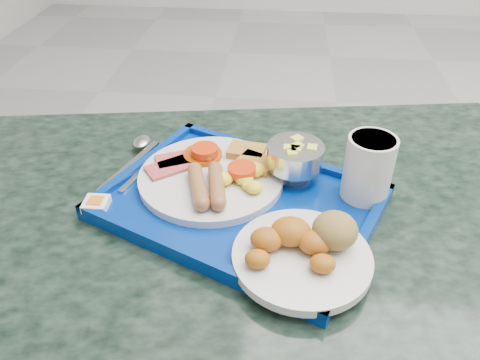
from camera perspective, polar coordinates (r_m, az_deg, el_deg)
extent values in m
cylinder|color=slate|center=(0.98, 0.37, -20.42)|extent=(0.10, 0.10, 0.62)
cube|color=black|center=(0.73, 0.47, -6.05)|extent=(1.20, 0.89, 0.04)
cube|color=navy|center=(0.74, 0.00, -2.93)|extent=(0.49, 0.44, 0.01)
cube|color=navy|center=(0.83, 4.85, 3.04)|extent=(0.38, 0.18, 0.01)
cube|color=navy|center=(0.64, -6.36, -8.95)|extent=(0.38, 0.18, 0.01)
cube|color=navy|center=(0.68, 14.55, -7.21)|extent=(0.14, 0.28, 0.01)
cube|color=navy|center=(0.83, -11.81, 2.04)|extent=(0.14, 0.28, 0.01)
cylinder|color=silver|center=(0.78, -3.54, 0.34)|extent=(0.24, 0.24, 0.01)
cube|color=#D55559|center=(0.81, -7.29, 2.58)|extent=(0.09, 0.07, 0.01)
cube|color=#D55559|center=(0.79, -8.43, 1.58)|extent=(0.09, 0.08, 0.01)
cylinder|color=#B94507|center=(0.81, -4.56, 3.08)|extent=(0.07, 0.07, 0.01)
sphere|color=#B94507|center=(0.80, -4.12, 2.99)|extent=(0.01, 0.01, 0.01)
sphere|color=#B94507|center=(0.80, -5.38, 3.19)|extent=(0.01, 0.01, 0.01)
sphere|color=#B94507|center=(0.83, -4.61, 4.42)|extent=(0.01, 0.01, 0.01)
sphere|color=#B94507|center=(0.81, -3.10, 3.69)|extent=(0.01, 0.01, 0.01)
sphere|color=#B94507|center=(0.81, -4.24, 3.65)|extent=(0.01, 0.01, 0.01)
sphere|color=#B94507|center=(0.79, -3.91, 2.54)|extent=(0.01, 0.01, 0.01)
sphere|color=#B94507|center=(0.82, -5.56, 3.85)|extent=(0.01, 0.01, 0.01)
sphere|color=#B94507|center=(0.80, -3.36, 3.22)|extent=(0.01, 0.01, 0.01)
sphere|color=#B94507|center=(0.80, -4.47, 2.82)|extent=(0.01, 0.01, 0.01)
sphere|color=#B94507|center=(0.80, -5.65, 3.03)|extent=(0.01, 0.01, 0.01)
sphere|color=#B94507|center=(0.81, -3.03, 3.41)|extent=(0.01, 0.01, 0.01)
sphere|color=#B94507|center=(0.81, -4.34, 3.63)|extent=(0.01, 0.01, 0.01)
sphere|color=#B94507|center=(0.83, -3.92, 4.32)|extent=(0.01, 0.01, 0.01)
sphere|color=#B94507|center=(0.83, -3.36, 4.28)|extent=(0.01, 0.01, 0.01)
sphere|color=#B94507|center=(0.82, -3.02, 3.81)|extent=(0.01, 0.01, 0.01)
sphere|color=#B94507|center=(0.80, -5.43, 3.17)|extent=(0.01, 0.01, 0.01)
sphere|color=#B94507|center=(0.79, -3.53, 2.73)|extent=(0.01, 0.01, 0.01)
cube|color=#AB712A|center=(0.82, 0.83, 3.55)|extent=(0.07, 0.06, 0.01)
cube|color=#AB712A|center=(0.79, 2.04, 2.07)|extent=(0.08, 0.07, 0.01)
cylinder|color=brown|center=(0.73, -5.12, -0.71)|extent=(0.05, 0.09, 0.02)
cylinder|color=brown|center=(0.73, -2.85, -0.65)|extent=(0.04, 0.09, 0.02)
ellipsoid|color=yellow|center=(0.76, 1.86, 1.29)|extent=(0.03, 0.03, 0.02)
ellipsoid|color=yellow|center=(0.74, 0.49, 0.12)|extent=(0.03, 0.03, 0.02)
ellipsoid|color=yellow|center=(0.74, 0.67, 0.11)|extent=(0.03, 0.03, 0.02)
ellipsoid|color=yellow|center=(0.77, 1.20, 1.49)|extent=(0.03, 0.03, 0.02)
ellipsoid|color=yellow|center=(0.74, 0.30, -0.04)|extent=(0.02, 0.02, 0.01)
ellipsoid|color=yellow|center=(0.73, 1.02, -0.71)|extent=(0.02, 0.02, 0.01)
ellipsoid|color=yellow|center=(0.74, -2.00, 0.17)|extent=(0.03, 0.03, 0.02)
ellipsoid|color=yellow|center=(0.73, 1.73, -0.90)|extent=(0.03, 0.03, 0.02)
ellipsoid|color=yellow|center=(0.75, 0.28, 0.39)|extent=(0.03, 0.03, 0.02)
cylinder|color=#B22004|center=(0.80, -4.32, 3.57)|extent=(0.05, 0.05, 0.01)
cylinder|color=#B22004|center=(0.75, 0.21, 1.19)|extent=(0.05, 0.05, 0.01)
cylinder|color=silver|center=(0.64, 7.54, -9.34)|extent=(0.19, 0.19, 0.01)
ellipsoid|color=#AC5A14|center=(0.61, 10.06, -10.01)|extent=(0.03, 0.03, 0.02)
ellipsoid|color=#AC5A14|center=(0.63, 9.09, -7.54)|extent=(0.04, 0.04, 0.03)
ellipsoid|color=#AC5A14|center=(0.64, 6.20, -6.25)|extent=(0.06, 0.05, 0.04)
ellipsoid|color=#AC5A14|center=(0.63, 3.24, -7.23)|extent=(0.04, 0.04, 0.03)
ellipsoid|color=#AC5A14|center=(0.61, 2.15, -9.60)|extent=(0.03, 0.03, 0.02)
ellipsoid|color=olive|center=(0.64, 11.50, -6.01)|extent=(0.06, 0.06, 0.05)
cylinder|color=silver|center=(0.79, 6.55, 0.51)|extent=(0.06, 0.06, 0.01)
cylinder|color=silver|center=(0.78, 6.61, 1.25)|extent=(0.02, 0.02, 0.02)
cylinder|color=silver|center=(0.77, 6.75, 2.98)|extent=(0.09, 0.09, 0.04)
cube|color=#F6FF61|center=(0.74, 6.33, 3.09)|extent=(0.02, 0.02, 0.01)
cube|color=#F6FF61|center=(0.78, 6.94, 4.77)|extent=(0.02, 0.02, 0.01)
cube|color=#F6FF61|center=(0.76, 6.97, 3.89)|extent=(0.02, 0.02, 0.01)
cube|color=#F6FF61|center=(0.75, 5.98, 3.65)|extent=(0.02, 0.02, 0.01)
cube|color=#F6FF61|center=(0.76, 8.75, 3.64)|extent=(0.02, 0.02, 0.01)
cube|color=#F6FF61|center=(0.75, 6.80, 3.49)|extent=(0.02, 0.02, 0.01)
cylinder|color=silver|center=(0.74, 15.37, 1.44)|extent=(0.07, 0.07, 0.10)
cylinder|color=orange|center=(0.72, 15.95, 4.48)|extent=(0.07, 0.07, 0.01)
cube|color=silver|center=(0.82, -11.73, 1.22)|extent=(0.05, 0.13, 0.00)
ellipsoid|color=silver|center=(0.89, -11.89, 4.61)|extent=(0.04, 0.05, 0.01)
cube|color=silver|center=(0.83, -13.28, 1.76)|extent=(0.07, 0.16, 0.00)
cube|color=white|center=(0.75, -17.12, -2.82)|extent=(0.04, 0.04, 0.01)
cube|color=orange|center=(0.75, -17.22, -2.38)|extent=(0.02, 0.02, 0.00)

